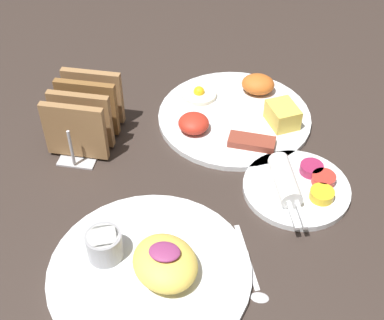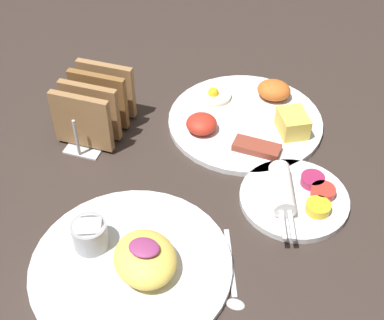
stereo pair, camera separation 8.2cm
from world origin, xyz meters
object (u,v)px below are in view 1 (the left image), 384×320
at_px(plate_breakfast, 237,114).
at_px(plate_condiments, 297,186).
at_px(toast_rack, 85,116).
at_px(plate_foreground, 148,267).

distance_m(plate_breakfast, plate_condiments, 0.19).
xyz_separation_m(plate_condiments, toast_rack, (-0.35, 0.06, 0.04)).
bearing_deg(toast_rack, plate_breakfast, 22.00).
xyz_separation_m(plate_breakfast, plate_foreground, (-0.08, -0.34, 0.00)).
bearing_deg(plate_foreground, plate_condiments, 45.04).
bearing_deg(plate_breakfast, toast_rack, -158.00).
height_order(plate_breakfast, plate_foreground, plate_foreground).
bearing_deg(plate_foreground, toast_rack, 123.52).
distance_m(plate_condiments, plate_foreground, 0.26).
xyz_separation_m(plate_foreground, toast_rack, (-0.16, 0.25, 0.03)).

